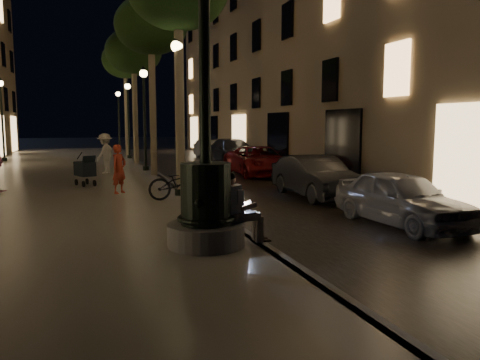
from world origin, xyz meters
name	(u,v)px	position (x,y,z in m)	size (l,w,h in m)	color
ground	(156,177)	(0.00, 15.00, 0.00)	(120.00, 120.00, 0.00)	black
cobble_lane	(220,174)	(3.00, 15.00, 0.01)	(6.00, 45.00, 0.02)	black
promenade	(61,178)	(-4.00, 15.00, 0.10)	(8.00, 45.00, 0.20)	slate
curb_strip	(156,174)	(0.00, 15.00, 0.10)	(0.25, 45.00, 0.20)	#59595B
building_right	(324,31)	(10.00, 18.00, 7.50)	(8.00, 36.00, 15.00)	#846F52
fountain_lamppost	(206,190)	(-1.00, 2.00, 1.21)	(1.40, 1.40, 5.21)	#59595B
seated_man_laptop	(238,205)	(-0.39, 2.00, 0.90)	(0.94, 0.32, 1.32)	tan
tree_second	(151,27)	(-0.20, 14.00, 6.33)	(3.00, 3.00, 7.40)	#6B604C
tree_third	(134,52)	(-0.30, 20.00, 6.14)	(3.00, 3.00, 7.20)	#6B604C
tree_far	(125,61)	(-0.22, 26.00, 6.43)	(3.00, 3.00, 7.50)	#6B604C
lamp_curb_a	(178,95)	(-0.30, 8.00, 3.24)	(0.36, 0.36, 4.81)	black
lamp_curb_b	(144,105)	(-0.30, 16.00, 3.24)	(0.36, 0.36, 4.81)	black
lamp_curb_c	(128,109)	(-0.30, 24.00, 3.24)	(0.36, 0.36, 4.81)	black
lamp_curb_d	(119,112)	(-0.30, 32.00, 3.24)	(0.36, 0.36, 4.81)	black
lamp_left_c	(1,108)	(-7.40, 24.00, 3.24)	(0.36, 0.36, 4.81)	black
stroller	(85,169)	(-3.01, 11.18, 0.79)	(0.76, 1.16, 1.19)	black
car_front	(401,198)	(4.00, 3.04, 0.65)	(1.53, 3.79, 1.29)	#9D9FA5
car_second	(315,177)	(4.00, 7.36, 0.68)	(1.44, 4.13, 1.36)	black
car_third	(259,161)	(4.57, 13.97, 0.67)	(2.23, 4.84, 1.34)	maroon
car_rear	(233,152)	(5.20, 19.84, 0.74)	(2.08, 5.11, 1.48)	#2D2D32
car_fifth	(212,149)	(5.20, 24.50, 0.65)	(1.38, 3.96, 1.30)	gray
pedestrian_red	(119,169)	(-2.01, 9.00, 0.97)	(0.56, 0.37, 1.54)	#B33623
pedestrian_white	(105,153)	(-2.14, 15.25, 1.08)	(1.13, 0.65, 1.76)	silver
bicycle	(181,182)	(-0.40, 7.22, 0.70)	(0.66, 1.89, 0.99)	black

